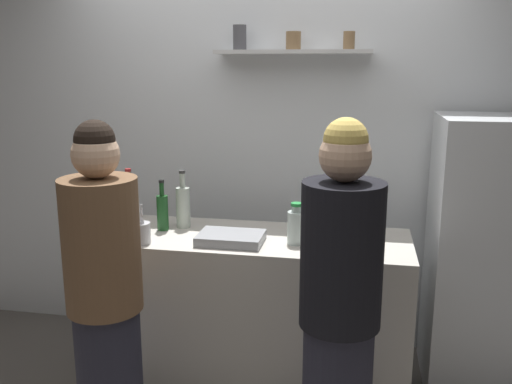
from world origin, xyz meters
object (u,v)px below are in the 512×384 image
(baking_pan, at_px, (231,238))
(wine_bottle_amber_glass, at_px, (130,203))
(person_blonde, at_px, (339,316))
(wine_bottle_pale_glass, at_px, (183,206))
(refrigerator, at_px, (491,256))
(water_bottle_plastic, at_px, (296,226))
(person_brown_jacket, at_px, (105,301))
(wine_bottle_green_glass, at_px, (163,211))
(utensil_holder, at_px, (141,233))

(baking_pan, relative_size, wine_bottle_amber_glass, 1.04)
(baking_pan, relative_size, person_blonde, 0.21)
(wine_bottle_pale_glass, xyz_separation_m, person_blonde, (0.93, -0.77, -0.24))
(refrigerator, height_order, wine_bottle_amber_glass, refrigerator)
(wine_bottle_amber_glass, distance_m, water_bottle_plastic, 1.03)
(wine_bottle_amber_glass, relative_size, person_brown_jacket, 0.20)
(person_brown_jacket, bearing_deg, wine_bottle_amber_glass, 129.51)
(wine_bottle_green_glass, xyz_separation_m, water_bottle_plastic, (0.77, -0.11, -0.01))
(water_bottle_plastic, bearing_deg, person_brown_jacket, -142.54)
(refrigerator, xyz_separation_m, person_blonde, (-0.80, -0.98, 0.02))
(water_bottle_plastic, height_order, person_blonde, person_blonde)
(baking_pan, xyz_separation_m, person_blonde, (0.59, -0.54, -0.14))
(baking_pan, bearing_deg, person_brown_jacket, -128.96)
(refrigerator, height_order, person_brown_jacket, person_brown_jacket)
(wine_bottle_pale_glass, bearing_deg, wine_bottle_green_glass, -142.43)
(utensil_holder, xyz_separation_m, wine_bottle_green_glass, (0.03, 0.25, 0.05))
(utensil_holder, height_order, wine_bottle_pale_glass, wine_bottle_pale_glass)
(refrigerator, relative_size, utensil_holder, 7.07)
(person_blonde, height_order, person_brown_jacket, person_blonde)
(refrigerator, bearing_deg, utensil_holder, -163.95)
(baking_pan, bearing_deg, wine_bottle_amber_glass, 159.31)
(utensil_holder, xyz_separation_m, wine_bottle_pale_glass, (0.13, 0.33, 0.07))
(wine_bottle_amber_glass, bearing_deg, wine_bottle_green_glass, -22.46)
(refrigerator, relative_size, wine_bottle_green_glass, 5.40)
(person_brown_jacket, bearing_deg, wine_bottle_pale_glass, 105.93)
(refrigerator, distance_m, person_brown_jacket, 2.10)
(wine_bottle_green_glass, distance_m, person_blonde, 1.26)
(utensil_holder, xyz_separation_m, water_bottle_plastic, (0.80, 0.15, 0.04))
(baking_pan, height_order, wine_bottle_amber_glass, wine_bottle_amber_glass)
(utensil_holder, height_order, wine_bottle_green_glass, wine_bottle_green_glass)
(utensil_holder, bearing_deg, wine_bottle_pale_glass, 68.93)
(wine_bottle_pale_glass, height_order, water_bottle_plastic, wine_bottle_pale_glass)
(refrigerator, relative_size, wine_bottle_amber_glass, 4.79)
(wine_bottle_pale_glass, relative_size, water_bottle_plastic, 1.51)
(baking_pan, bearing_deg, person_blonde, -42.26)
(refrigerator, bearing_deg, wine_bottle_green_glass, -171.25)
(person_blonde, bearing_deg, person_brown_jacket, -164.99)
(wine_bottle_pale_glass, bearing_deg, water_bottle_plastic, -15.09)
(wine_bottle_amber_glass, xyz_separation_m, wine_bottle_pale_glass, (0.34, -0.02, 0.01))
(utensil_holder, bearing_deg, water_bottle_plastic, 10.33)
(baking_pan, relative_size, wine_bottle_pale_glass, 1.02)
(wine_bottle_pale_glass, bearing_deg, utensil_holder, -111.07)
(water_bottle_plastic, height_order, person_brown_jacket, person_brown_jacket)
(wine_bottle_amber_glass, height_order, wine_bottle_pale_glass, wine_bottle_pale_glass)
(wine_bottle_amber_glass, bearing_deg, person_blonde, -32.09)
(wine_bottle_green_glass, bearing_deg, refrigerator, 8.75)
(utensil_holder, relative_size, wine_bottle_green_glass, 0.76)
(wine_bottle_amber_glass, bearing_deg, water_bottle_plastic, -11.51)
(wine_bottle_amber_glass, height_order, person_blonde, person_blonde)
(utensil_holder, relative_size, water_bottle_plastic, 1.00)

